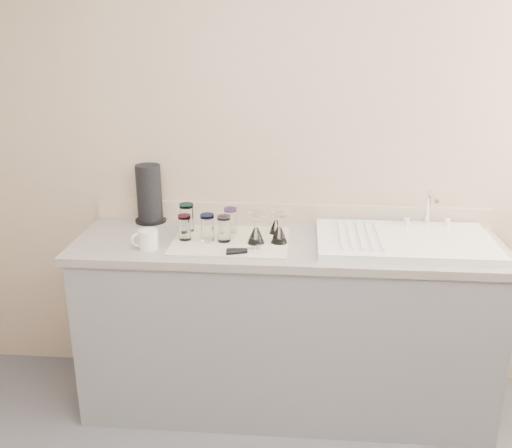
# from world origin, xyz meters

# --- Properties ---
(room_envelope) EXTENTS (3.54, 3.50, 2.52)m
(room_envelope) POSITION_xyz_m (0.00, 0.00, 1.56)
(room_envelope) COLOR #4E4D52
(room_envelope) RESTS_ON ground
(counter_unit) EXTENTS (2.06, 0.62, 0.90)m
(counter_unit) POSITION_xyz_m (0.00, 1.20, 0.45)
(counter_unit) COLOR slate
(counter_unit) RESTS_ON ground
(sink_unit) EXTENTS (0.82, 0.50, 0.22)m
(sink_unit) POSITION_xyz_m (0.55, 1.20, 0.92)
(sink_unit) COLOR white
(sink_unit) RESTS_ON counter_unit
(dish_towel) EXTENTS (0.55, 0.42, 0.01)m
(dish_towel) POSITION_xyz_m (-0.27, 1.17, 0.90)
(dish_towel) COLOR silver
(dish_towel) RESTS_ON counter_unit
(tumbler_teal) EXTENTS (0.07, 0.07, 0.14)m
(tumbler_teal) POSITION_xyz_m (-0.51, 1.29, 0.98)
(tumbler_teal) COLOR white
(tumbler_teal) RESTS_ON dish_towel
(tumbler_purple) EXTENTS (0.06, 0.06, 0.13)m
(tumbler_purple) POSITION_xyz_m (-0.29, 1.29, 0.97)
(tumbler_purple) COLOR white
(tumbler_purple) RESTS_ON dish_towel
(tumbler_magenta) EXTENTS (0.06, 0.06, 0.12)m
(tumbler_magenta) POSITION_xyz_m (-0.49, 1.16, 0.97)
(tumbler_magenta) COLOR white
(tumbler_magenta) RESTS_ON dish_towel
(tumbler_blue) EXTENTS (0.07, 0.07, 0.13)m
(tumbler_blue) POSITION_xyz_m (-0.38, 1.16, 0.97)
(tumbler_blue) COLOR white
(tumbler_blue) RESTS_ON dish_towel
(tumbler_lavender) EXTENTS (0.06, 0.06, 0.13)m
(tumbler_lavender) POSITION_xyz_m (-0.30, 1.15, 0.97)
(tumbler_lavender) COLOR white
(tumbler_lavender) RESTS_ON dish_towel
(goblet_back_right) EXTENTS (0.07, 0.07, 0.12)m
(goblet_back_right) POSITION_xyz_m (-0.06, 1.29, 0.95)
(goblet_back_right) COLOR white
(goblet_back_right) RESTS_ON dish_towel
(goblet_front_left) EXTENTS (0.08, 0.08, 0.15)m
(goblet_front_left) POSITION_xyz_m (-0.15, 1.14, 0.96)
(goblet_front_left) COLOR white
(goblet_front_left) RESTS_ON dish_towel
(goblet_front_right) EXTENTS (0.08, 0.08, 0.14)m
(goblet_front_right) POSITION_xyz_m (-0.04, 1.16, 0.96)
(goblet_front_right) COLOR white
(goblet_front_right) RESTS_ON dish_towel
(can_opener) EXTENTS (0.16, 0.07, 0.02)m
(can_opener) POSITION_xyz_m (-0.20, 1.01, 0.92)
(can_opener) COLOR silver
(can_opener) RESTS_ON dish_towel
(white_mug) EXTENTS (0.13, 0.11, 0.09)m
(white_mug) POSITION_xyz_m (-0.65, 1.05, 0.95)
(white_mug) COLOR white
(white_mug) RESTS_ON counter_unit
(paper_towel_roll) EXTENTS (0.16, 0.16, 0.31)m
(paper_towel_roll) POSITION_xyz_m (-0.73, 1.44, 1.05)
(paper_towel_roll) COLOR black
(paper_towel_roll) RESTS_ON counter_unit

